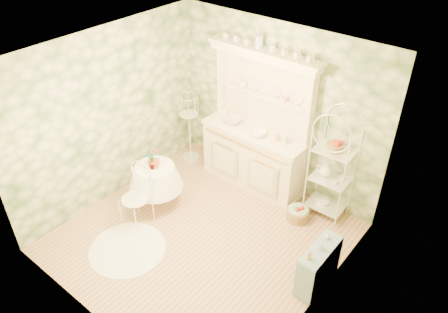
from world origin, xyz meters
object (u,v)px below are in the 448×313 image
Objects in this scene: floor_basket at (298,214)px; round_table at (156,184)px; kitchen_dresser at (255,123)px; birdcage_stand at (189,124)px; cafe_chair at (135,199)px; bakers_rack at (332,164)px; side_shelf at (318,267)px.

round_table is at bearing -150.41° from floor_basket.
kitchen_dresser is 1.37m from birdcage_stand.
floor_basket is at bearing 29.38° from cafe_chair.
kitchen_dresser reaches higher than bakers_rack.
side_shelf is 0.87× the size of round_table.
bakers_rack reaches higher than cafe_chair.
bakers_rack is 1.30× the size of birdcage_stand.
kitchen_dresser is 1.53m from floor_basket.
kitchen_dresser is at bearing 163.31° from floor_basket.
floor_basket is at bearing -124.67° from bakers_rack.
bakers_rack reaches higher than floor_basket.
bakers_rack is 1.53m from side_shelf.
kitchen_dresser reaches higher than side_shelf.
kitchen_dresser is 1.33m from bakers_rack.
round_table is at bearing -120.89° from kitchen_dresser.
side_shelf is 2.73m from cafe_chair.
side_shelf is 1.21m from floor_basket.
bakers_rack is (1.31, 0.07, -0.22)m from kitchen_dresser.
floor_basket is (2.36, -0.19, -0.61)m from birdcage_stand.
kitchen_dresser is at bearing 147.16° from side_shelf.
bakers_rack is 2.63m from birdcage_stand.
cafe_chair is 1.85m from birdcage_stand.
kitchen_dresser is at bearing 59.11° from round_table.
bakers_rack is at bearing 57.80° from floor_basket.
bakers_rack reaches higher than side_shelf.
round_table is at bearing -70.08° from birdcage_stand.
round_table is 2.54× the size of floor_basket.
side_shelf is 2.21× the size of floor_basket.
birdcage_stand is (-2.61, -0.21, -0.22)m from bakers_rack.
side_shelf is at bearing -32.66° from kitchen_dresser.
birdcage_stand reaches higher than round_table.
birdcage_stand is 4.64× the size of floor_basket.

